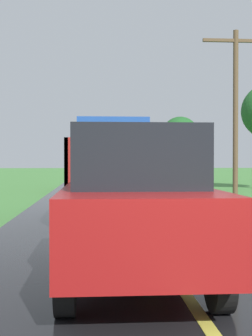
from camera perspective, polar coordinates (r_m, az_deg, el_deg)
The scene contains 5 objects.
banana_truck_near at distance 12.99m, azimuth -1.54°, elevation 0.29°, with size 2.38×5.82×2.80m.
banana_truck_far at distance 25.51m, azimuth -1.92°, elevation 0.59°, with size 2.38×5.81×2.80m.
utility_pole_roadside at distance 18.43m, azimuth 13.45°, elevation 7.35°, with size 2.58×0.20×6.66m.
roadside_tree_mid_right at distance 34.88m, azimuth 6.74°, elevation 4.37°, with size 2.61×2.61×4.93m.
following_car at distance 5.79m, azimuth 0.89°, elevation -4.43°, with size 1.74×4.10×1.92m.
Camera 1 is at (-1.04, -2.66, 1.61)m, focal length 49.09 mm.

